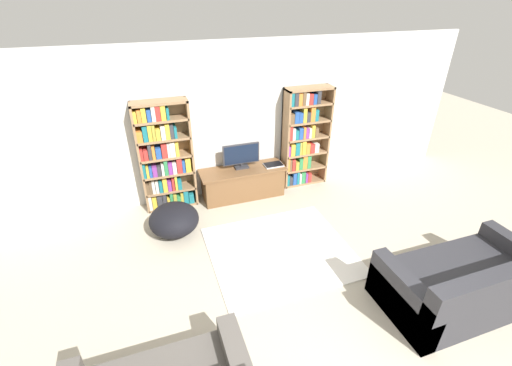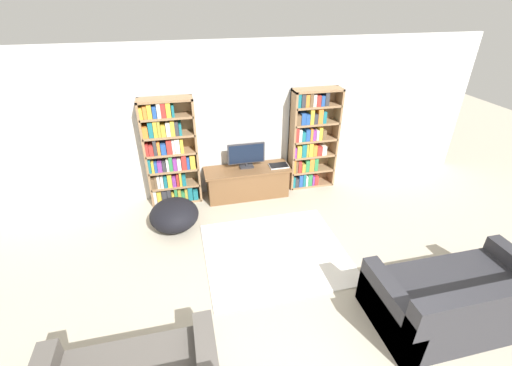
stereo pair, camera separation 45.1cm
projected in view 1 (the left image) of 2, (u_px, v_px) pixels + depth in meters
name	position (u px, v px, depth m)	size (l,w,h in m)	color
wall_back	(234.00, 121.00, 5.79)	(8.80, 0.06, 2.60)	silver
bookshelf_left	(164.00, 158.00, 5.49)	(0.85, 0.30, 1.82)	#93704C
bookshelf_right	(303.00, 137.00, 6.17)	(0.85, 0.30, 1.82)	#93704C
tv_stand	(243.00, 182.00, 6.05)	(1.50, 0.51, 0.53)	brown
television	(241.00, 155.00, 5.86)	(0.64, 0.16, 0.44)	#2D2D33
laptop	(273.00, 165.00, 6.04)	(0.33, 0.22, 0.03)	silver
area_rug	(280.00, 251.00, 4.87)	(1.95, 1.72, 0.02)	white
couch_right_sofa	(464.00, 284.00, 3.95)	(1.85, 0.98, 0.82)	#2D2D33
beanbag_ottoman	(174.00, 220.00, 5.15)	(0.74, 0.74, 0.46)	black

